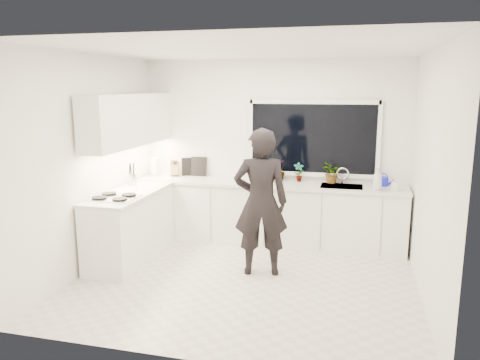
# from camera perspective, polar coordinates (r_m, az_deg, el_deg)

# --- Properties ---
(floor) EXTENTS (4.00, 3.50, 0.02)m
(floor) POSITION_cam_1_polar(r_m,az_deg,el_deg) (5.77, 0.61, -12.22)
(floor) COLOR beige
(floor) RESTS_ON ground
(wall_back) EXTENTS (4.00, 0.02, 2.70)m
(wall_back) POSITION_cam_1_polar(r_m,az_deg,el_deg) (7.08, 4.00, 3.61)
(wall_back) COLOR white
(wall_back) RESTS_ON ground
(wall_left) EXTENTS (0.02, 3.50, 2.70)m
(wall_left) POSITION_cam_1_polar(r_m,az_deg,el_deg) (6.16, -17.87, 1.95)
(wall_left) COLOR white
(wall_left) RESTS_ON ground
(wall_right) EXTENTS (0.02, 3.50, 2.70)m
(wall_right) POSITION_cam_1_polar(r_m,az_deg,el_deg) (5.29, 22.33, 0.18)
(wall_right) COLOR white
(wall_right) RESTS_ON ground
(ceiling) EXTENTS (4.00, 3.50, 0.02)m
(ceiling) POSITION_cam_1_polar(r_m,az_deg,el_deg) (5.31, 0.67, 15.81)
(ceiling) COLOR white
(ceiling) RESTS_ON wall_back
(window) EXTENTS (1.80, 0.02, 1.00)m
(window) POSITION_cam_1_polar(r_m,az_deg,el_deg) (6.94, 8.86, 5.01)
(window) COLOR black
(window) RESTS_ON wall_back
(base_cabinets_back) EXTENTS (3.92, 0.58, 0.88)m
(base_cabinets_back) POSITION_cam_1_polar(r_m,az_deg,el_deg) (6.96, 3.44, -4.16)
(base_cabinets_back) COLOR white
(base_cabinets_back) RESTS_ON floor
(base_cabinets_left) EXTENTS (0.58, 1.60, 0.88)m
(base_cabinets_left) POSITION_cam_1_polar(r_m,az_deg,el_deg) (6.49, -13.19, -5.60)
(base_cabinets_left) COLOR white
(base_cabinets_left) RESTS_ON floor
(countertop_back) EXTENTS (3.94, 0.62, 0.04)m
(countertop_back) POSITION_cam_1_polar(r_m,az_deg,el_deg) (6.84, 3.46, -0.47)
(countertop_back) COLOR silver
(countertop_back) RESTS_ON base_cabinets_back
(countertop_left) EXTENTS (0.62, 1.60, 0.04)m
(countertop_left) POSITION_cam_1_polar(r_m,az_deg,el_deg) (6.37, -13.37, -1.64)
(countertop_left) COLOR silver
(countertop_left) RESTS_ON base_cabinets_left
(upper_cabinets) EXTENTS (0.34, 2.10, 0.70)m
(upper_cabinets) POSITION_cam_1_polar(r_m,az_deg,el_deg) (6.60, -13.27, 7.15)
(upper_cabinets) COLOR white
(upper_cabinets) RESTS_ON wall_left
(sink) EXTENTS (0.58, 0.42, 0.14)m
(sink) POSITION_cam_1_polar(r_m,az_deg,el_deg) (6.75, 12.27, -1.14)
(sink) COLOR silver
(sink) RESTS_ON countertop_back
(faucet) EXTENTS (0.03, 0.03, 0.22)m
(faucet) POSITION_cam_1_polar(r_m,az_deg,el_deg) (6.91, 12.39, 0.50)
(faucet) COLOR silver
(faucet) RESTS_ON countertop_back
(stovetop) EXTENTS (0.56, 0.48, 0.03)m
(stovetop) POSITION_cam_1_polar(r_m,az_deg,el_deg) (6.08, -15.07, -2.01)
(stovetop) COLOR black
(stovetop) RESTS_ON countertop_left
(person) EXTENTS (0.75, 0.58, 1.82)m
(person) POSITION_cam_1_polar(r_m,az_deg,el_deg) (5.70, 2.55, -2.74)
(person) COLOR black
(person) RESTS_ON floor
(pizza_tray) EXTENTS (0.46, 0.37, 0.03)m
(pizza_tray) POSITION_cam_1_polar(r_m,az_deg,el_deg) (6.82, 3.48, -0.22)
(pizza_tray) COLOR silver
(pizza_tray) RESTS_ON countertop_back
(pizza) EXTENTS (0.41, 0.32, 0.01)m
(pizza) POSITION_cam_1_polar(r_m,az_deg,el_deg) (6.81, 3.48, -0.08)
(pizza) COLOR #B13417
(pizza) RESTS_ON pizza_tray
(watering_can) EXTENTS (0.14, 0.14, 0.13)m
(watering_can) POSITION_cam_1_polar(r_m,az_deg,el_deg) (6.89, 17.07, -0.15)
(watering_can) COLOR #161DD0
(watering_can) RESTS_ON countertop_back
(paper_towel_roll) EXTENTS (0.14, 0.14, 0.26)m
(paper_towel_roll) POSITION_cam_1_polar(r_m,az_deg,el_deg) (7.48, -10.42, 1.54)
(paper_towel_roll) COLOR white
(paper_towel_roll) RESTS_ON countertop_back
(knife_block) EXTENTS (0.15, 0.13, 0.22)m
(knife_block) POSITION_cam_1_polar(r_m,az_deg,el_deg) (7.39, -7.95, 1.34)
(knife_block) COLOR olive
(knife_block) RESTS_ON countertop_back
(utensil_crock) EXTENTS (0.17, 0.17, 0.16)m
(utensil_crock) POSITION_cam_1_polar(r_m,az_deg,el_deg) (6.82, -13.02, 0.08)
(utensil_crock) COLOR silver
(utensil_crock) RESTS_ON countertop_left
(picture_frame_large) EXTENTS (0.21, 0.11, 0.28)m
(picture_frame_large) POSITION_cam_1_polar(r_m,az_deg,el_deg) (7.40, -6.27, 1.64)
(picture_frame_large) COLOR black
(picture_frame_large) RESTS_ON countertop_back
(picture_frame_small) EXTENTS (0.25, 0.02, 0.30)m
(picture_frame_small) POSITION_cam_1_polar(r_m,az_deg,el_deg) (7.35, -5.05, 1.66)
(picture_frame_small) COLOR black
(picture_frame_small) RESTS_ON countertop_back
(herb_plants) EXTENTS (1.33, 0.36, 0.31)m
(herb_plants) POSITION_cam_1_polar(r_m,az_deg,el_deg) (6.90, 7.91, 0.99)
(herb_plants) COLOR #26662D
(herb_plants) RESTS_ON countertop_back
(soap_bottles) EXTENTS (0.35, 0.17, 0.31)m
(soap_bottles) POSITION_cam_1_polar(r_m,az_deg,el_deg) (6.57, 16.87, -0.02)
(soap_bottles) COLOR #D8BF66
(soap_bottles) RESTS_ON countertop_back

